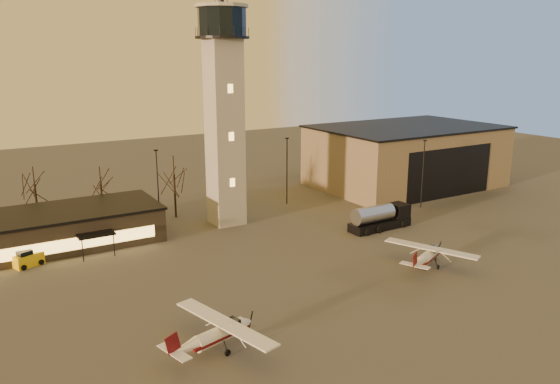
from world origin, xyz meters
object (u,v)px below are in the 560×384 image
at_px(control_tower, 224,101).
at_px(cessna_front, 429,257).
at_px(fuel_truck, 380,219).
at_px(cessna_rear, 221,336).
at_px(terminal, 50,230).
at_px(service_cart, 28,260).
at_px(hangar, 406,156).

distance_m(control_tower, cessna_front, 31.87).
height_order(cessna_front, fuel_truck, fuel_truck).
relative_size(cessna_front, cessna_rear, 0.92).
distance_m(cessna_front, fuel_truck, 13.15).
relative_size(terminal, cessna_rear, 2.36).
bearing_deg(control_tower, terminal, 174.85).
bearing_deg(control_tower, service_cart, -173.14).
relative_size(hangar, terminal, 1.20).
distance_m(hangar, terminal, 58.11).
xyz_separation_m(control_tower, service_cart, (-25.10, -3.02, -15.61)).
xyz_separation_m(fuel_truck, service_cart, (-41.06, 9.63, -0.58)).
bearing_deg(hangar, cessna_front, -129.38).
distance_m(cessna_front, service_cart, 43.26).
bearing_deg(fuel_truck, cessna_front, -108.71).
bearing_deg(service_cart, hangar, -15.44).
height_order(hangar, service_cart, hangar).
distance_m(control_tower, cessna_rear, 35.92).
xyz_separation_m(cessna_rear, service_cart, (-10.76, 26.14, -0.31)).
distance_m(hangar, service_cart, 61.66).
bearing_deg(cessna_rear, control_tower, 49.53).
distance_m(control_tower, hangar, 37.90).
distance_m(fuel_truck, service_cart, 42.18).
bearing_deg(hangar, service_cart, -173.46).
xyz_separation_m(cessna_front, cessna_rear, (-26.39, -3.97, 0.05)).
distance_m(terminal, cessna_rear, 32.09).
height_order(hangar, cessna_rear, hangar).
height_order(hangar, fuel_truck, hangar).
height_order(cessna_front, service_cart, cessna_front).
xyz_separation_m(control_tower, terminal, (-21.99, 1.98, -14.17)).
bearing_deg(control_tower, hangar, 6.31).
bearing_deg(fuel_truck, control_tower, 140.22).
distance_m(terminal, service_cart, 6.06).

